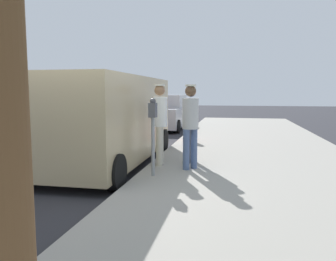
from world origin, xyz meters
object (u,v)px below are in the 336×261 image
Objects in this scene: parked_sedan_ahead at (166,114)px; fire_hydrant at (190,129)px; pedestrian_in_gray at (190,121)px; pedestrian_in_white at (160,118)px; pedestrian_in_blue at (191,119)px; parking_meter_near at (153,123)px; parked_van at (107,118)px.

parked_sedan_ahead reaches higher than fire_hydrant.
pedestrian_in_gray reaches higher than fire_hydrant.
pedestrian_in_blue is (0.65, 0.37, -0.02)m from pedestrian_in_white.
pedestrian_in_white reaches higher than pedestrian_in_gray.
parked_sedan_ahead is at bearing 100.16° from parking_meter_near.
pedestrian_in_white reaches higher than pedestrian_in_blue.
pedestrian_in_gray is 0.68m from pedestrian_in_blue.
pedestrian_in_blue reaches higher than fire_hydrant.
parked_sedan_ahead is at bearing 104.80° from pedestrian_in_gray.
pedestrian_in_blue is 0.34× the size of parked_van.
pedestrian_in_blue is (-0.08, 0.67, -0.01)m from pedestrian_in_gray.
pedestrian_in_gray is 0.34× the size of parked_van.
pedestrian_in_gray is at bearing -22.21° from pedestrian_in_white.
parked_sedan_ahead is (-0.24, 8.31, -0.41)m from parked_van.
pedestrian_in_blue is (0.56, 1.38, -0.00)m from parking_meter_near.
parked_sedan_ahead is at bearing 91.63° from parked_van.
pedestrian_in_white is at bearing -92.94° from fire_hydrant.
parking_meter_near is at bearing -79.84° from parked_sedan_ahead.
parking_meter_near is 4.77m from fire_hydrant.
pedestrian_in_white reaches higher than parked_sedan_ahead.
pedestrian_in_gray is (0.64, 0.71, 0.01)m from parking_meter_near.
parked_van is (-2.06, 0.01, -0.02)m from pedestrian_in_blue.
parking_meter_near is at bearing -132.00° from pedestrian_in_gray.
parked_sedan_ahead is at bearing 110.29° from fire_hydrant.
parking_meter_near reaches higher than fire_hydrant.
pedestrian_in_white is at bearing 157.79° from pedestrian_in_gray.
parked_van is 8.32m from parked_sedan_ahead.
pedestrian_in_blue is at bearing 29.78° from pedestrian_in_white.
parking_meter_near reaches higher than parked_sedan_ahead.
parked_van reaches higher than fire_hydrant.
parked_van is at bearing -115.60° from fire_hydrant.
pedestrian_in_blue is at bearing -74.56° from parked_sedan_ahead.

